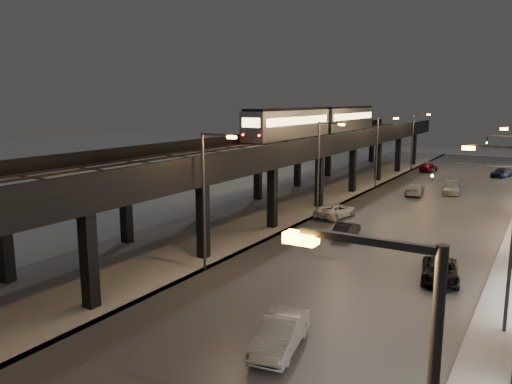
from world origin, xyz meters
The scene contains 22 objects.
ground centered at (0.00, 0.00, 0.00)m, with size 220.00×220.00×0.00m, color silver.
road_surface centered at (7.50, 35.00, 0.03)m, with size 17.00×120.00×0.06m, color #46474D.
under_viaduct_pavement centered at (-6.00, 35.00, 0.03)m, with size 11.00×120.00×0.06m, color #9FA1A8.
elevated_viaduct centered at (-6.00, 31.84, 5.62)m, with size 9.00×100.00×6.30m.
viaduct_trackbed centered at (-6.01, 31.97, 6.39)m, with size 8.40×100.00×0.32m.
viaduct_parapet_streetside centered at (-1.65, 32.00, 6.85)m, with size 0.30×100.00×1.10m, color black.
viaduct_parapet_far centered at (-10.35, 32.00, 6.85)m, with size 0.30×100.00×1.10m, color black.
streetlight_left_1 centered at (-0.43, 13.00, 5.24)m, with size 2.57×0.28×9.00m.
streetlight_right_1 centered at (16.73, 13.00, 5.24)m, with size 2.56×0.28×9.00m.
streetlight_left_2 centered at (-0.43, 31.00, 5.24)m, with size 2.57×0.28×9.00m.
streetlight_left_3 centered at (-0.43, 49.00, 5.24)m, with size 2.57×0.28×9.00m.
streetlight_left_4 centered at (-0.43, 67.00, 5.24)m, with size 2.57×0.28×9.00m.
traffic_light_rig_a centered at (15.84, 22.00, 4.50)m, with size 6.10×0.34×7.00m.
subway_train centered at (-8.50, 49.09, 8.33)m, with size 2.88×35.15×3.44m.
car_near_white centered at (4.43, 25.23, 0.61)m, with size 1.29×3.69×1.21m, color black.
car_mid_silver centered at (1.12, 31.15, 0.68)m, with size 2.24×4.86×1.35m, color silver.
car_mid_dark centered at (4.80, 46.45, 0.66)m, with size 1.86×4.57×1.33m, color #ABABAC.
car_far_white centered at (1.94, 67.15, 0.70)m, with size 1.65×4.09×1.39m, color maroon.
car_onc_silver centered at (8.57, 6.09, 0.75)m, with size 1.59×4.57×1.50m, color #9CA0A5.
car_onc_dark centered at (12.98, 18.59, 0.65)m, with size 2.14×4.65×1.29m, color black.
car_onc_white centered at (8.30, 49.46, 0.64)m, with size 1.80×4.42×1.28m, color #A8A9AC.
car_onc_red centered at (12.19, 66.80, 0.72)m, with size 1.71×4.25×1.45m, color black.
Camera 1 is at (18.20, -12.12, 11.00)m, focal length 35.00 mm.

